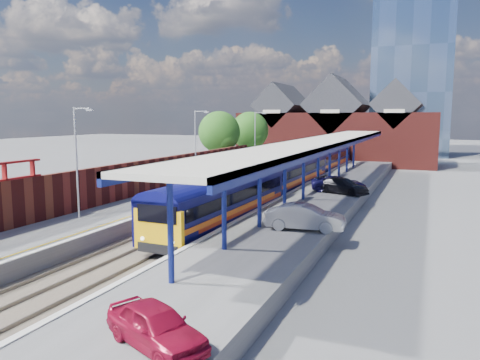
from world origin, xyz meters
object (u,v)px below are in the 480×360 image
object	(u,v)px
lamp_post_c	(197,142)
parked_car_dark	(343,186)
platform_sign	(219,165)
parked_car_red	(156,326)
lamp_post_b	(78,155)
train	(312,163)
lamp_post_d	(256,136)
parked_car_blue	(339,184)
parked_car_silver	(305,217)

from	to	relation	value
lamp_post_c	parked_car_dark	xyz separation A→B (m)	(13.73, -0.05, -3.33)
platform_sign	parked_car_red	world-z (taller)	platform_sign
lamp_post_b	platform_sign	distance (m)	18.20
train	lamp_post_c	world-z (taller)	lamp_post_c
lamp_post_d	parked_car_dark	xyz separation A→B (m)	(13.73, -16.05, -3.33)
lamp_post_c	lamp_post_d	distance (m)	16.00
lamp_post_c	parked_car_red	xyz separation A→B (m)	(13.58, -28.58, -3.38)
lamp_post_d	parked_car_red	distance (m)	46.72
parked_car_blue	parked_car_dark	bearing A→B (deg)	-166.77
train	parked_car_blue	world-z (taller)	train
parked_car_red	parked_car_blue	size ratio (longest dim) A/B	0.76
lamp_post_c	platform_sign	world-z (taller)	lamp_post_c
train	lamp_post_c	distance (m)	15.79
train	parked_car_dark	bearing A→B (deg)	-66.41
lamp_post_b	parked_car_blue	size ratio (longest dim) A/B	1.49
lamp_post_c	lamp_post_b	bearing A→B (deg)	-90.00
platform_sign	parked_car_silver	world-z (taller)	platform_sign
lamp_post_d	parked_car_blue	distance (m)	20.17
parked_car_silver	train	bearing A→B (deg)	7.94
train	parked_car_silver	size ratio (longest dim) A/B	14.71
lamp_post_d	platform_sign	size ratio (longest dim) A/B	2.80
lamp_post_b	lamp_post_c	xyz separation A→B (m)	(0.00, 16.00, 0.00)
lamp_post_d	parked_car_dark	bearing A→B (deg)	-49.47
lamp_post_d	parked_car_blue	xyz separation A→B (m)	(13.16, -14.91, -3.34)
lamp_post_b	parked_car_blue	world-z (taller)	lamp_post_b
lamp_post_c	platform_sign	size ratio (longest dim) A/B	2.80
parked_car_dark	parked_car_blue	xyz separation A→B (m)	(-0.57, 1.14, -0.01)
parked_car_red	parked_car_blue	xyz separation A→B (m)	(-0.42, 29.66, 0.04)
parked_car_red	parked_car_blue	bearing A→B (deg)	25.14
lamp_post_d	parked_car_blue	world-z (taller)	lamp_post_d
platform_sign	parked_car_dark	bearing A→B (deg)	-9.43
lamp_post_c	parked_car_blue	bearing A→B (deg)	4.72
parked_car_silver	parked_car_dark	world-z (taller)	parked_car_silver
train	parked_car_blue	xyz separation A→B (m)	(5.30, -12.31, -0.47)
train	lamp_post_c	size ratio (longest dim) A/B	9.42
lamp_post_d	parked_car_silver	bearing A→B (deg)	-64.76
train	lamp_post_d	world-z (taller)	lamp_post_d
parked_car_dark	parked_car_silver	bearing A→B (deg)	-156.30
lamp_post_d	platform_sign	xyz separation A→B (m)	(1.36, -14.00, -2.30)
parked_car_silver	parked_car_red	bearing A→B (deg)	173.59
lamp_post_d	parked_car_blue	size ratio (longest dim) A/B	1.49
lamp_post_b	parked_car_red	bearing A→B (deg)	-42.80
train	lamp_post_c	bearing A→B (deg)	-120.40
parked_car_silver	platform_sign	bearing A→B (deg)	34.02
lamp_post_c	platform_sign	xyz separation A→B (m)	(1.36, 2.00, -2.30)
lamp_post_c	parked_car_blue	xyz separation A→B (m)	(13.16, 1.09, -3.34)
parked_car_silver	parked_car_blue	bearing A→B (deg)	-1.61
parked_car_dark	parked_car_blue	size ratio (longest dim) A/B	0.97
lamp_post_d	platform_sign	distance (m)	14.25
platform_sign	parked_car_dark	world-z (taller)	platform_sign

